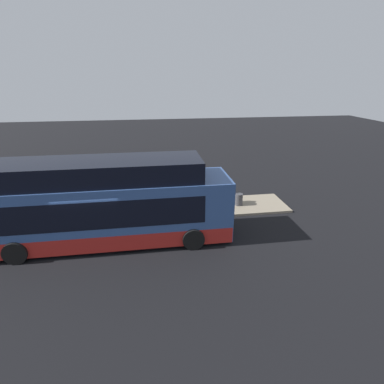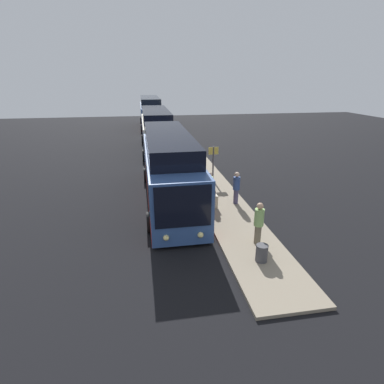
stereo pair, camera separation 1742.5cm
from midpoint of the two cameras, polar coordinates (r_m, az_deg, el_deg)
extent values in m
plane|color=black|center=(13.25, -54.78, -19.06)|extent=(80.00, 80.00, 0.00)
cube|color=gray|center=(14.85, -47.33, -12.62)|extent=(20.00, 2.50, 0.12)
cube|color=#33518C|center=(12.25, -54.83, -13.56)|extent=(10.76, 2.49, 2.65)
cube|color=#B2231E|center=(12.69, -53.47, -17.33)|extent=(10.70, 2.51, 0.70)
cube|color=black|center=(12.31, -56.16, -12.14)|extent=(8.82, 2.52, 1.17)
cube|color=black|center=(8.95, -30.45, -14.39)|extent=(0.06, 2.19, 1.70)
sphere|color=#F9E58C|center=(10.16, -27.61, -18.03)|extent=(0.24, 0.24, 0.24)
sphere|color=#F9E58C|center=(9.21, -30.33, -23.26)|extent=(0.24, 0.24, 0.24)
cylinder|color=black|center=(11.35, -35.35, -16.27)|extent=(0.93, 0.30, 0.93)
cylinder|color=black|center=(9.76, -41.96, -24.66)|extent=(0.93, 0.30, 0.93)
cylinder|color=black|center=(15.81, -59.11, -13.02)|extent=(0.93, 0.30, 0.93)
cylinder|color=black|center=(14.71, -66.39, -17.62)|extent=(0.93, 0.30, 0.93)
cube|color=black|center=(11.94, -58.78, -6.01)|extent=(9.14, 2.29, 0.88)
cylinder|color=#6B604C|center=(11.95, -23.34, -11.50)|extent=(0.35, 0.35, 0.81)
cylinder|color=#8CB766|center=(11.58, -23.89, -8.32)|extent=(0.50, 0.50, 0.70)
sphere|color=tan|center=(11.37, -24.25, -6.18)|extent=(0.26, 0.26, 0.26)
cube|color=#598C59|center=(11.89, -24.83, -9.37)|extent=(0.23, 0.31, 0.24)
cylinder|color=#2D2D33|center=(13.11, -43.85, -13.20)|extent=(0.36, 0.36, 0.80)
cylinder|color=#8CB766|center=(12.78, -44.71, -10.37)|extent=(0.51, 0.51, 0.69)
sphere|color=beige|center=(12.59, -45.26, -8.48)|extent=(0.26, 0.26, 0.26)
cube|color=beige|center=(12.81, -45.47, -12.06)|extent=(0.31, 0.25, 0.24)
cylinder|color=#4C476B|center=(13.95, -39.90, -10.23)|extent=(0.27, 0.27, 0.79)
cylinder|color=#334C8C|center=(13.64, -40.63, -7.53)|extent=(0.38, 0.38, 0.69)
sphere|color=beige|center=(13.46, -41.11, -5.73)|extent=(0.26, 0.26, 0.26)
cube|color=beige|center=(12.95, -41.23, -13.19)|extent=(0.38, 0.21, 0.66)
cylinder|color=black|center=(12.75, -41.73, -11.48)|extent=(0.02, 0.02, 0.24)
cylinder|color=#4C4C51|center=(15.96, -53.46, -7.66)|extent=(0.10, 0.10, 2.26)
cube|color=#E5C64C|center=(15.69, -54.36, -4.89)|extent=(0.04, 0.63, 0.47)
cylinder|color=#3F3F44|center=(11.47, -17.62, -12.60)|extent=(0.44, 0.44, 0.65)
camera|label=1|loc=(8.71, -134.92, -13.92)|focal=28.00mm
camera|label=2|loc=(8.71, 45.08, 13.92)|focal=28.00mm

